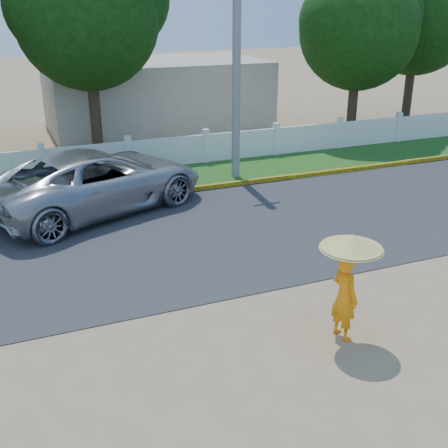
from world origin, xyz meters
The scene contains 10 objects.
ground centered at (0.00, 0.00, 0.00)m, with size 120.00×120.00×0.00m, color #9E8460.
road centered at (0.00, 4.50, 0.01)m, with size 60.00×7.00×0.02m, color #38383A.
grass_verge centered at (0.00, 9.75, 0.01)m, with size 60.00×3.50×0.03m, color #2D601E.
curb centered at (0.00, 8.05, 0.08)m, with size 40.00×0.18×0.16m, color yellow.
fence centered at (0.00, 11.20, 0.55)m, with size 40.00×0.10×1.10m, color silver.
building_near centered at (3.00, 18.00, 1.60)m, with size 10.00×6.00×3.20m, color #B7AD99.
utility_pole centered at (3.30, 9.01, 3.59)m, with size 0.28×0.28×7.18m, color gray.
vehicle centered at (-1.80, 7.49, 0.91)m, with size 3.01×6.53×1.82m, color #A6A8AE.
monk_with_parasol centered at (1.14, -1.05, 1.34)m, with size 1.13×1.13×2.06m.
tree_row centered at (0.19, 14.14, 4.77)m, with size 35.52×6.99×7.98m.
Camera 1 is at (-4.29, -8.51, 5.84)m, focal length 45.00 mm.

